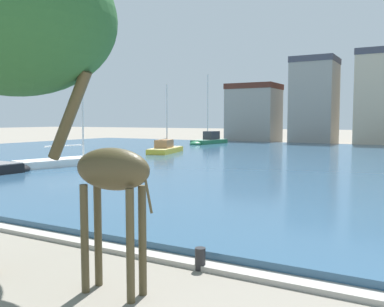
{
  "coord_description": "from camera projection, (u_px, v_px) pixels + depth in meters",
  "views": [
    {
      "loc": [
        8.84,
        0.88,
        3.35
      ],
      "look_at": [
        1.83,
        13.41,
        2.2
      ],
      "focal_mm": 39.56,
      "sensor_mm": 36.0,
      "label": 1
    }
  ],
  "objects": [
    {
      "name": "townhouse_tall_gabled",
      "position": [
        382.0,
        98.0,
        53.75
      ],
      "size": [
        6.06,
        7.03,
        12.11
      ],
      "color": "#C6B293",
      "rests_on": "ground"
    },
    {
      "name": "sailboat_yellow",
      "position": [
        167.0,
        150.0,
        39.56
      ],
      "size": [
        3.14,
        6.56,
        6.66
      ],
      "color": "gold",
      "rests_on": "ground"
    },
    {
      "name": "harbor_water",
      "position": [
        296.0,
        161.0,
        32.58
      ],
      "size": [
        78.09,
        47.37,
        0.3
      ],
      "primitive_type": "cube",
      "color": "#2D5170",
      "rests_on": "ground"
    },
    {
      "name": "giraffe_statue",
      "position": [
        107.0,
        173.0,
        8.04
      ],
      "size": [
        2.62,
        0.69,
        4.57
      ],
      "color": "#4C4228",
      "rests_on": "ground"
    },
    {
      "name": "sailboat_white",
      "position": [
        86.0,
        162.0,
        29.5
      ],
      "size": [
        4.15,
        9.61,
        6.23
      ],
      "color": "white",
      "rests_on": "ground"
    },
    {
      "name": "sailboat_green",
      "position": [
        208.0,
        141.0,
        53.79
      ],
      "size": [
        2.62,
        6.81,
        9.11
      ],
      "color": "#236B42",
      "rests_on": "ground"
    },
    {
      "name": "townhouse_end_terrace",
      "position": [
        314.0,
        101.0,
        57.68
      ],
      "size": [
        5.74,
        6.13,
        11.74
      ],
      "color": "gray",
      "rests_on": "ground"
    },
    {
      "name": "mooring_bollard",
      "position": [
        200.0,
        259.0,
        9.43
      ],
      "size": [
        0.24,
        0.24,
        0.5
      ],
      "primitive_type": "cylinder",
      "color": "#232326",
      "rests_on": "ground"
    },
    {
      "name": "townhouse_wide_warehouse",
      "position": [
        254.0,
        113.0,
        62.11
      ],
      "size": [
        7.12,
        6.0,
        8.56
      ],
      "color": "gray",
      "rests_on": "ground"
    },
    {
      "name": "quay_edge_coping",
      "position": [
        60.0,
        238.0,
        11.77
      ],
      "size": [
        78.09,
        0.5,
        0.12
      ],
      "primitive_type": "cube",
      "color": "#ADA89E",
      "rests_on": "ground"
    }
  ]
}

